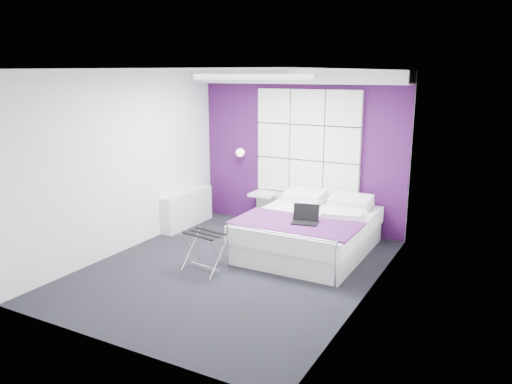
# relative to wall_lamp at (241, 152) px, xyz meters

# --- Properties ---
(floor) EXTENTS (4.40, 4.40, 0.00)m
(floor) POSITION_rel_wall_lamp_xyz_m (1.05, -2.06, -1.22)
(floor) COLOR black
(floor) RESTS_ON ground
(ceiling) EXTENTS (4.40, 4.40, 0.00)m
(ceiling) POSITION_rel_wall_lamp_xyz_m (1.05, -2.06, 1.38)
(ceiling) COLOR white
(ceiling) RESTS_ON wall_back
(wall_back) EXTENTS (3.60, 0.00, 3.60)m
(wall_back) POSITION_rel_wall_lamp_xyz_m (1.05, 0.14, 0.08)
(wall_back) COLOR white
(wall_back) RESTS_ON floor
(wall_left) EXTENTS (0.00, 4.40, 4.40)m
(wall_left) POSITION_rel_wall_lamp_xyz_m (-0.75, -2.06, 0.08)
(wall_left) COLOR white
(wall_left) RESTS_ON floor
(wall_right) EXTENTS (0.00, 4.40, 4.40)m
(wall_right) POSITION_rel_wall_lamp_xyz_m (2.85, -2.06, 0.08)
(wall_right) COLOR white
(wall_right) RESTS_ON floor
(accent_wall) EXTENTS (3.58, 0.02, 2.58)m
(accent_wall) POSITION_rel_wall_lamp_xyz_m (1.05, 0.13, 0.08)
(accent_wall) COLOR #3B0F44
(accent_wall) RESTS_ON wall_back
(soffit) EXTENTS (3.58, 0.50, 0.20)m
(soffit) POSITION_rel_wall_lamp_xyz_m (1.05, -0.11, 1.28)
(soffit) COLOR silver
(soffit) RESTS_ON wall_back
(headboard) EXTENTS (1.80, 0.08, 2.30)m
(headboard) POSITION_rel_wall_lamp_xyz_m (1.20, 0.08, -0.05)
(headboard) COLOR white
(headboard) RESTS_ON wall_back
(skylight) EXTENTS (1.36, 0.86, 0.12)m
(skylight) POSITION_rel_wall_lamp_xyz_m (1.05, -1.46, 1.33)
(skylight) COLOR white
(skylight) RESTS_ON ceiling
(wall_lamp) EXTENTS (0.15, 0.15, 0.15)m
(wall_lamp) POSITION_rel_wall_lamp_xyz_m (0.00, 0.00, 0.00)
(wall_lamp) COLOR white
(wall_lamp) RESTS_ON wall_back
(radiator) EXTENTS (0.22, 1.20, 0.60)m
(radiator) POSITION_rel_wall_lamp_xyz_m (-0.64, -0.76, -0.92)
(radiator) COLOR silver
(radiator) RESTS_ON floor
(bed) EXTENTS (1.70, 2.05, 0.72)m
(bed) POSITION_rel_wall_lamp_xyz_m (1.69, -0.94, -0.92)
(bed) COLOR silver
(bed) RESTS_ON floor
(nightstand) EXTENTS (0.43, 0.33, 0.05)m
(nightstand) POSITION_rel_wall_lamp_xyz_m (0.45, -0.04, -0.70)
(nightstand) COLOR silver
(nightstand) RESTS_ON wall_back
(luggage_rack) EXTENTS (0.53, 0.39, 0.52)m
(luggage_rack) POSITION_rel_wall_lamp_xyz_m (0.75, -2.28, -0.96)
(luggage_rack) COLOR silver
(luggage_rack) RESTS_ON floor
(laptop) EXTENTS (0.35, 0.25, 0.25)m
(laptop) POSITION_rel_wall_lamp_xyz_m (1.81, -1.38, -0.58)
(laptop) COLOR black
(laptop) RESTS_ON bed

